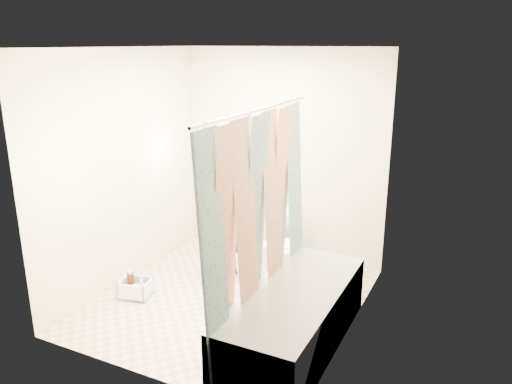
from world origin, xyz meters
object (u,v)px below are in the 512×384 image
at_px(plumber, 223,212).
at_px(cleaning_caddy, 136,289).
at_px(bathtub, 294,316).
at_px(toilet, 283,247).

xyz_separation_m(plumber, cleaning_caddy, (-0.59, -0.74, -0.68)).
height_order(bathtub, plumber, plumber).
distance_m(bathtub, toilet, 1.30).
relative_size(bathtub, plumber, 1.15).
relative_size(plumber, cleaning_caddy, 4.45).
relative_size(toilet, plumber, 0.44).
xyz_separation_m(bathtub, cleaning_caddy, (-1.72, 0.08, -0.18)).
bearing_deg(bathtub, cleaning_caddy, 177.43).
bearing_deg(cleaning_caddy, toilet, 31.27).
distance_m(bathtub, cleaning_caddy, 1.73).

